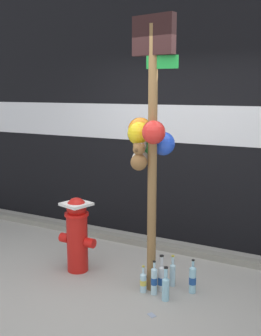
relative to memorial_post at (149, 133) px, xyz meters
The scene contains 13 objects.
ground_plane 1.65m from the memorial_post, 109.96° to the right, with size 14.00×14.00×0.00m, color #9E9B93.
building_wall 1.49m from the memorial_post, 94.89° to the left, with size 10.00×0.21×3.45m.
curb_strip 1.86m from the memorial_post, 97.06° to the left, with size 8.00×0.12×0.08m, color gray.
memorial_post is the anchor object (origin of this frame).
fire_hydrant 1.45m from the memorial_post, behind, with size 0.45×0.35×0.85m.
bottle_0 1.47m from the memorial_post, 43.10° to the right, with size 0.07×0.07×0.35m.
bottle_1 1.50m from the memorial_post, 84.20° to the right, with size 0.07×0.07×0.28m.
bottle_2 1.49m from the memorial_post, 30.88° to the left, with size 0.06×0.06×0.33m.
bottle_3 1.50m from the memorial_post, 32.62° to the right, with size 0.07×0.07×0.34m.
bottle_4 1.53m from the memorial_post, 10.98° to the left, with size 0.07×0.07×0.35m.
bottle_5 1.47m from the memorial_post, ahead, with size 0.07×0.07×0.38m.
litter_0 1.70m from the memorial_post, 60.50° to the right, with size 0.08×0.05×0.01m, color #8C99B2.
litter_1 2.50m from the memorial_post, 150.92° to the left, with size 0.11×0.05×0.01m, color #8C99B2.
Camera 1 is at (1.81, -3.24, 2.01)m, focal length 43.62 mm.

